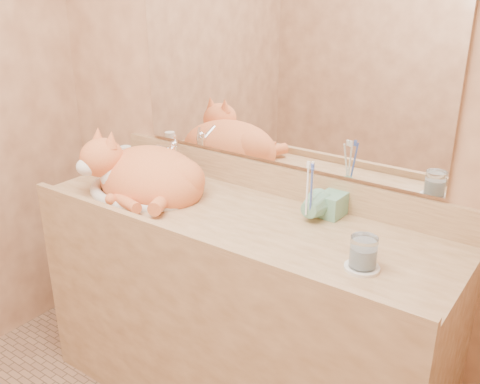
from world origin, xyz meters
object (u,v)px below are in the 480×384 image
Objects in this scene: cat at (143,173)px; water_glass at (363,252)px; vanity_counter at (237,314)px; soap_dispenser at (325,196)px; sink_basin at (144,174)px; toothbrush_cup at (308,212)px.

cat is 5.00× the size of water_glass.
soap_dispenser reaches higher than vanity_counter.
sink_basin reaches higher than water_glass.
sink_basin reaches higher than toothbrush_cup.
soap_dispenser reaches higher than sink_basin.
sink_basin is at bearing -177.43° from vanity_counter.
vanity_counter is 16.81× the size of water_glass.
vanity_counter is 0.54m from toothbrush_cup.
sink_basin is (-0.45, -0.02, 0.50)m from vanity_counter.
water_glass is (0.97, -0.07, -0.02)m from sink_basin.
soap_dispenser is 0.35m from water_glass.
sink_basin is 2.51× the size of soap_dispenser.
soap_dispenser is 1.99× the size of water_glass.
sink_basin is at bearing -171.07° from toothbrush_cup.
vanity_counter is 3.36× the size of sink_basin.
vanity_counter is at bearing 8.59° from cat.
vanity_counter is at bearing -149.37° from soap_dispenser.
toothbrush_cup is at bearing 14.37° from cat.
cat reaches higher than vanity_counter.
sink_basin is 0.74m from soap_dispenser.
toothbrush_cup is (0.68, 0.12, -0.04)m from cat.
vanity_counter is 0.67m from cat.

